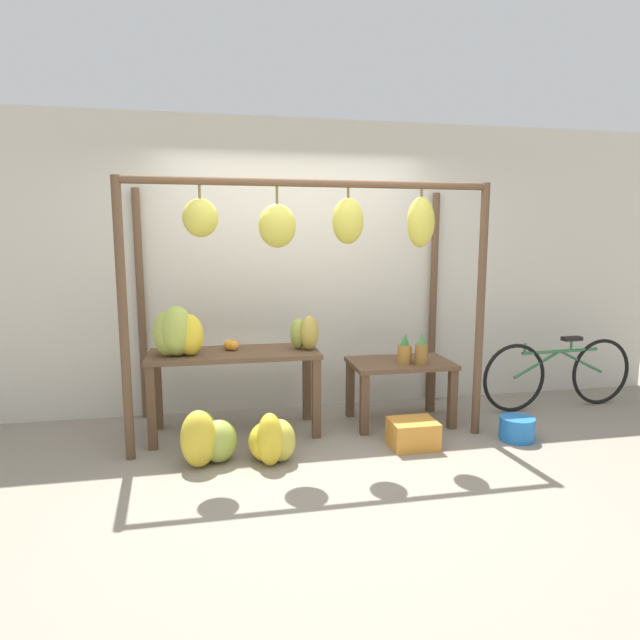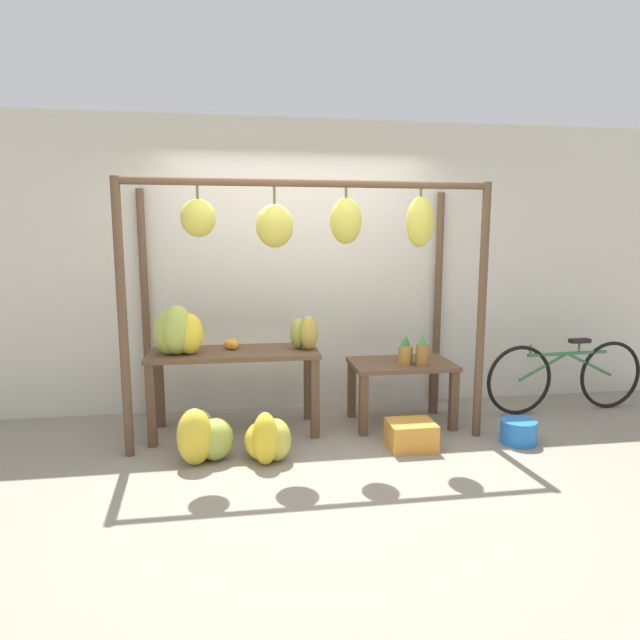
% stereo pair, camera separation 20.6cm
% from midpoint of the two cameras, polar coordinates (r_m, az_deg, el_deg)
% --- Properties ---
extents(ground_plane, '(20.00, 20.00, 0.00)m').
position_cam_midpoint_polar(ground_plane, '(4.21, -1.29, -14.82)').
color(ground_plane, gray).
extents(shop_wall_back, '(8.00, 0.08, 2.80)m').
position_cam_midpoint_polar(shop_wall_back, '(5.26, -4.00, 5.63)').
color(shop_wall_back, beige).
rests_on(shop_wall_back, ground_plane).
extents(stall_awning, '(2.93, 1.16, 2.13)m').
position_cam_midpoint_polar(stall_awning, '(4.34, -2.52, 7.55)').
color(stall_awning, brown).
rests_on(stall_awning, ground_plane).
extents(display_table_main, '(1.44, 0.58, 0.72)m').
position_cam_midpoint_polar(display_table_main, '(4.66, -10.37, -4.83)').
color(display_table_main, brown).
rests_on(display_table_main, ground_plane).
extents(display_table_side, '(0.91, 0.59, 0.58)m').
position_cam_midpoint_polar(display_table_side, '(4.93, 7.35, -5.67)').
color(display_table_side, brown).
rests_on(display_table_side, ground_plane).
extents(banana_pile_on_table, '(0.47, 0.45, 0.41)m').
position_cam_midpoint_polar(banana_pile_on_table, '(4.56, -16.21, -1.26)').
color(banana_pile_on_table, yellow).
rests_on(banana_pile_on_table, display_table_main).
extents(orange_pile, '(0.13, 0.15, 0.09)m').
position_cam_midpoint_polar(orange_pile, '(4.69, -10.65, -2.65)').
color(orange_pile, orange).
rests_on(orange_pile, display_table_main).
extents(pineapple_cluster, '(0.26, 0.20, 0.28)m').
position_cam_midpoint_polar(pineapple_cluster, '(4.80, 8.39, -3.31)').
color(pineapple_cluster, olive).
rests_on(pineapple_cluster, display_table_side).
extents(banana_pile_ground_left, '(0.48, 0.44, 0.43)m').
position_cam_midpoint_polar(banana_pile_ground_left, '(4.22, -13.53, -12.29)').
color(banana_pile_ground_left, '#9EB247').
rests_on(banana_pile_ground_left, ground_plane).
extents(banana_pile_ground_right, '(0.43, 0.49, 0.40)m').
position_cam_midpoint_polar(banana_pile_ground_right, '(4.19, -6.63, -12.58)').
color(banana_pile_ground_right, gold).
rests_on(banana_pile_ground_right, ground_plane).
extents(fruit_crate_white, '(0.37, 0.31, 0.22)m').
position_cam_midpoint_polar(fruit_crate_white, '(4.48, 8.55, -11.89)').
color(fruit_crate_white, orange).
rests_on(fruit_crate_white, ground_plane).
extents(blue_bucket, '(0.29, 0.29, 0.20)m').
position_cam_midpoint_polar(blue_bucket, '(4.83, 19.09, -10.89)').
color(blue_bucket, blue).
rests_on(blue_bucket, ground_plane).
extents(parked_bicycle, '(1.68, 0.13, 0.72)m').
position_cam_midpoint_polar(parked_bicycle, '(5.80, 23.19, -5.24)').
color(parked_bicycle, black).
rests_on(parked_bicycle, ground_plane).
extents(papaya_pile, '(0.28, 0.27, 0.30)m').
position_cam_midpoint_polar(papaya_pile, '(4.62, -2.96, -1.43)').
color(papaya_pile, '#93A33D').
rests_on(papaya_pile, display_table_main).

